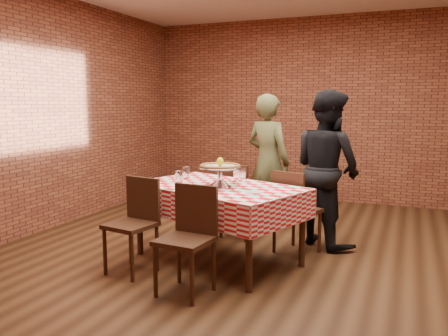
{
  "coord_description": "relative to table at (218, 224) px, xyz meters",
  "views": [
    {
      "loc": [
        1.39,
        -4.37,
        1.55
      ],
      "look_at": [
        -0.3,
        -0.22,
        0.92
      ],
      "focal_mm": 36.96,
      "sensor_mm": 36.0,
      "label": 1
    }
  ],
  "objects": [
    {
      "name": "lemon",
      "position": [
        0.04,
        -0.03,
        0.62
      ],
      "size": [
        0.09,
        0.09,
        0.09
      ],
      "primitive_type": "ellipsoid",
      "rotation": [
        0.0,
        0.0,
        -0.39
      ],
      "color": "yellow",
      "rests_on": "pizza"
    },
    {
      "name": "diner_black",
      "position": [
        0.9,
        0.96,
        0.48
      ],
      "size": [
        1.05,
        1.02,
        1.7
      ],
      "primitive_type": "imported",
      "rotation": [
        0.0,
        0.0,
        2.46
      ],
      "color": "black",
      "rests_on": "ground"
    },
    {
      "name": "chair_near_right",
      "position": [
        0.07,
        -0.86,
        0.07
      ],
      "size": [
        0.44,
        0.44,
        0.88
      ],
      "primitive_type": null,
      "rotation": [
        0.0,
        0.0,
        -0.1
      ],
      "color": "#361D11",
      "rests_on": "ground"
    },
    {
      "name": "side_plate",
      "position": [
        0.45,
        -0.22,
        0.39
      ],
      "size": [
        0.19,
        0.19,
        0.01
      ],
      "primitive_type": "cylinder",
      "rotation": [
        0.0,
        0.0,
        -0.35
      ],
      "color": "white",
      "rests_on": "tablecloth"
    },
    {
      "name": "back_wall",
      "position": [
        0.34,
        3.28,
        1.08
      ],
      "size": [
        5.5,
        0.0,
        5.5
      ],
      "primitive_type": "plane",
      "rotation": [
        1.57,
        0.0,
        0.0
      ],
      "color": "brown",
      "rests_on": "ground"
    },
    {
      "name": "water_glass_left",
      "position": [
        -0.43,
        0.01,
        0.44
      ],
      "size": [
        0.1,
        0.1,
        0.12
      ],
      "primitive_type": "cylinder",
      "rotation": [
        0.0,
        0.0,
        -0.35
      ],
      "color": "white",
      "rests_on": "tablecloth"
    },
    {
      "name": "sweetener_packet_a",
      "position": [
        0.47,
        -0.34,
        0.39
      ],
      "size": [
        0.06,
        0.05,
        0.0
      ],
      "primitive_type": "cube",
      "rotation": [
        0.0,
        0.0,
        -0.4
      ],
      "color": "white",
      "rests_on": "tablecloth"
    },
    {
      "name": "chair_near_left",
      "position": [
        -0.61,
        -0.61,
        0.06
      ],
      "size": [
        0.46,
        0.46,
        0.87
      ],
      "primitive_type": null,
      "rotation": [
        0.0,
        0.0,
        -0.18
      ],
      "color": "#361D11",
      "rests_on": "ground"
    },
    {
      "name": "tablecloth",
      "position": [
        0.0,
        0.0,
        0.24
      ],
      "size": [
        1.89,
        1.5,
        0.28
      ],
      "primitive_type": null,
      "rotation": [
        0.0,
        0.0,
        -0.35
      ],
      "color": "red",
      "rests_on": "table"
    },
    {
      "name": "ground",
      "position": [
        0.34,
        0.28,
        -0.38
      ],
      "size": [
        6.0,
        6.0,
        0.0
      ],
      "primitive_type": "plane",
      "color": "black",
      "rests_on": "ground"
    },
    {
      "name": "chair_far_right",
      "position": [
        0.67,
        0.54,
        0.06
      ],
      "size": [
        0.52,
        0.52,
        0.87
      ],
      "primitive_type": null,
      "rotation": [
        0.0,
        0.0,
        2.75
      ],
      "color": "#361D11",
      "rests_on": "ground"
    },
    {
      "name": "water_glass_right",
      "position": [
        -0.48,
        0.28,
        0.44
      ],
      "size": [
        0.1,
        0.1,
        0.12
      ],
      "primitive_type": "cylinder",
      "rotation": [
        0.0,
        0.0,
        -0.35
      ],
      "color": "white",
      "rests_on": "tablecloth"
    },
    {
      "name": "pizza_stand",
      "position": [
        0.04,
        -0.03,
        0.48
      ],
      "size": [
        0.55,
        0.55,
        0.19
      ],
      "primitive_type": null,
      "rotation": [
        0.0,
        0.0,
        -0.39
      ],
      "color": "silver",
      "rests_on": "tablecloth"
    },
    {
      "name": "pizza",
      "position": [
        0.04,
        -0.03,
        0.58
      ],
      "size": [
        0.51,
        0.51,
        0.03
      ],
      "primitive_type": "cylinder",
      "rotation": [
        0.0,
        0.0,
        -0.39
      ],
      "color": "beige",
      "rests_on": "pizza_stand"
    },
    {
      "name": "table",
      "position": [
        0.0,
        0.0,
        0.0
      ],
      "size": [
        1.84,
        1.46,
        0.75
      ],
      "primitive_type": "cube",
      "rotation": [
        0.0,
        0.0,
        -0.35
      ],
      "color": "#361D11",
      "rests_on": "ground"
    },
    {
      "name": "diner_olive",
      "position": [
        0.09,
        1.41,
        0.46
      ],
      "size": [
        0.71,
        0.59,
        1.67
      ],
      "primitive_type": "imported",
      "rotation": [
        0.0,
        0.0,
        2.78
      ],
      "color": "#4D4E2C",
      "rests_on": "ground"
    },
    {
      "name": "condiment_caddy",
      "position": [
        0.13,
        0.28,
        0.46
      ],
      "size": [
        0.13,
        0.13,
        0.15
      ],
      "primitive_type": "cube",
      "rotation": [
        0.0,
        0.0,
        -0.67
      ],
      "color": "silver",
      "rests_on": "tablecloth"
    },
    {
      "name": "chair_far_left",
      "position": [
        -0.08,
        0.87,
        0.06
      ],
      "size": [
        0.46,
        0.46,
        0.87
      ],
      "primitive_type": null,
      "rotation": [
        0.0,
        0.0,
        2.95
      ],
      "color": "#361D11",
      "rests_on": "ground"
    },
    {
      "name": "sweetener_packet_b",
      "position": [
        0.52,
        -0.36,
        0.39
      ],
      "size": [
        0.06,
        0.05,
        0.0
      ],
      "primitive_type": "cube",
      "rotation": [
        0.0,
        0.0,
        -0.49
      ],
      "color": "white",
      "rests_on": "tablecloth"
    }
  ]
}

